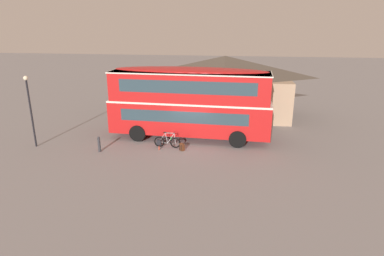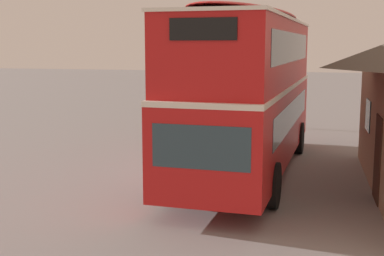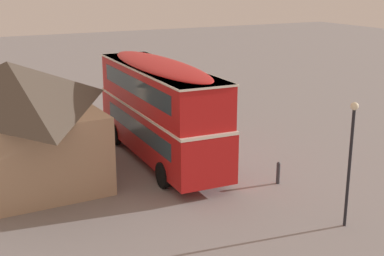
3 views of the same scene
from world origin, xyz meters
name	(u,v)px [view 1 (image 1 of 3)]	position (x,y,z in m)	size (l,w,h in m)	color
ground_plane	(191,143)	(0.00, 0.00, 0.00)	(120.00, 120.00, 0.00)	gray
double_decker_bus	(190,100)	(-0.24, 0.93, 2.64)	(10.70, 2.94, 4.79)	black
touring_bicycle	(166,142)	(-1.45, -1.02, 0.37)	(1.73, 0.46, 1.04)	black
backpack_on_ground	(182,147)	(-0.38, -1.40, 0.25)	(0.36, 0.36, 0.49)	#592D19
water_bottle_red_squeeze	(159,148)	(-1.80, -1.52, 0.12)	(0.07, 0.07, 0.26)	#D84C33
pub_building	(224,85)	(1.74, 7.30, 2.54)	(11.04, 6.55, 4.95)	tan
street_lamp	(30,104)	(-9.70, -2.03, 2.79)	(0.28, 0.28, 4.50)	black
kerb_bollard	(99,144)	(-5.33, -2.30, 0.50)	(0.16, 0.16, 0.97)	#333338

